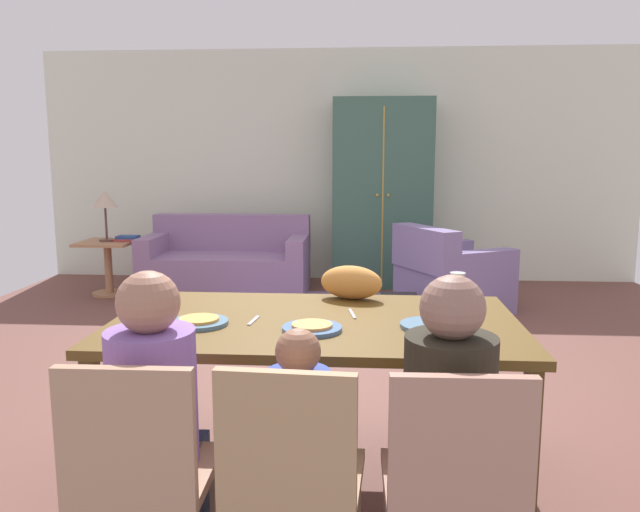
{
  "coord_description": "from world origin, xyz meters",
  "views": [
    {
      "loc": [
        0.31,
        -3.93,
        1.48
      ],
      "look_at": [
        0.04,
        -0.06,
        0.85
      ],
      "focal_mm": 34.94,
      "sensor_mm": 36.0,
      "label": 1
    }
  ],
  "objects_px": {
    "person_child": "(300,466)",
    "armoire": "(382,194)",
    "plate_near_man": "(199,322)",
    "plate_near_woman": "(430,326)",
    "wine_glass": "(457,284)",
    "dining_chair_woman": "(454,481)",
    "person_woman": "(446,448)",
    "dining_chair_child": "(292,475)",
    "plate_near_child": "(312,328)",
    "book_upper": "(128,237)",
    "handbag": "(399,308)",
    "armchair": "(449,278)",
    "table_lamp": "(105,201)",
    "person_man": "(158,438)",
    "cat": "(351,282)",
    "side_table": "(108,260)",
    "couch": "(227,264)",
    "dining_table": "(315,334)",
    "book_lower": "(126,240)",
    "dining_chair_man": "(141,470)"
  },
  "relations": [
    {
      "from": "dining_chair_man",
      "to": "person_woman",
      "type": "distance_m",
      "value": 1.0
    },
    {
      "from": "dining_chair_child",
      "to": "armchair",
      "type": "xyz_separation_m",
      "value": [
        1.04,
        4.13,
        -0.17
      ]
    },
    {
      "from": "person_man",
      "to": "cat",
      "type": "relative_size",
      "value": 3.47
    },
    {
      "from": "plate_near_man",
      "to": "armoire",
      "type": "distance_m",
      "value": 4.63
    },
    {
      "from": "person_child",
      "to": "armoire",
      "type": "bearing_deg",
      "value": 85.38
    },
    {
      "from": "book_upper",
      "to": "person_child",
      "type": "bearing_deg",
      "value": -62.6
    },
    {
      "from": "wine_glass",
      "to": "dining_chair_woman",
      "type": "distance_m",
      "value": 1.14
    },
    {
      "from": "dining_chair_woman",
      "to": "person_woman",
      "type": "distance_m",
      "value": 0.18
    },
    {
      "from": "dining_chair_child",
      "to": "cat",
      "type": "xyz_separation_m",
      "value": [
        0.16,
        1.29,
        0.35
      ]
    },
    {
      "from": "plate_near_man",
      "to": "table_lamp",
      "type": "xyz_separation_m",
      "value": [
        -2.01,
        3.8,
        0.24
      ]
    },
    {
      "from": "dining_chair_child",
      "to": "book_upper",
      "type": "height_order",
      "value": "dining_chair_child"
    },
    {
      "from": "armchair",
      "to": "side_table",
      "type": "bearing_deg",
      "value": 173.14
    },
    {
      "from": "dining_chair_woman",
      "to": "armoire",
      "type": "xyz_separation_m",
      "value": [
        -0.08,
        5.29,
        0.56
      ]
    },
    {
      "from": "cat",
      "to": "plate_near_child",
      "type": "bearing_deg",
      "value": -88.4
    },
    {
      "from": "armoire",
      "to": "book_lower",
      "type": "distance_m",
      "value": 2.84
    },
    {
      "from": "cat",
      "to": "table_lamp",
      "type": "xyz_separation_m",
      "value": [
        -2.65,
        3.27,
        0.16
      ]
    },
    {
      "from": "dining_chair_child",
      "to": "couch",
      "type": "bearing_deg",
      "value": 104.76
    },
    {
      "from": "table_lamp",
      "to": "cat",
      "type": "bearing_deg",
      "value": -50.92
    },
    {
      "from": "dining_chair_woman",
      "to": "armoire",
      "type": "height_order",
      "value": "armoire"
    },
    {
      "from": "person_woman",
      "to": "dining_chair_child",
      "type": "bearing_deg",
      "value": -160.61
    },
    {
      "from": "plate_near_man",
      "to": "cat",
      "type": "height_order",
      "value": "cat"
    },
    {
      "from": "plate_near_woman",
      "to": "dining_chair_woman",
      "type": "distance_m",
      "value": 0.82
    },
    {
      "from": "armchair",
      "to": "table_lamp",
      "type": "bearing_deg",
      "value": 173.14
    },
    {
      "from": "plate_near_man",
      "to": "person_child",
      "type": "bearing_deg",
      "value": -49.68
    },
    {
      "from": "armoire",
      "to": "book_lower",
      "type": "bearing_deg",
      "value": -164.88
    },
    {
      "from": "plate_near_woman",
      "to": "person_woman",
      "type": "height_order",
      "value": "person_woman"
    },
    {
      "from": "person_man",
      "to": "plate_near_child",
      "type": "bearing_deg",
      "value": 46.38
    },
    {
      "from": "dining_chair_man",
      "to": "plate_near_child",
      "type": "bearing_deg",
      "value": 54.64
    },
    {
      "from": "side_table",
      "to": "book_upper",
      "type": "relative_size",
      "value": 2.64
    },
    {
      "from": "cat",
      "to": "couch",
      "type": "bearing_deg",
      "value": 127.78
    },
    {
      "from": "book_lower",
      "to": "handbag",
      "type": "xyz_separation_m",
      "value": [
        2.83,
        -0.91,
        -0.46
      ]
    },
    {
      "from": "side_table",
      "to": "table_lamp",
      "type": "relative_size",
      "value": 1.07
    },
    {
      "from": "armoire",
      "to": "dining_chair_man",
      "type": "bearing_deg",
      "value": -99.73
    },
    {
      "from": "dining_chair_woman",
      "to": "armoire",
      "type": "relative_size",
      "value": 0.41
    },
    {
      "from": "plate_near_man",
      "to": "armchair",
      "type": "xyz_separation_m",
      "value": [
        1.53,
        3.37,
        -0.45
      ]
    },
    {
      "from": "handbag",
      "to": "cat",
      "type": "bearing_deg",
      "value": -99.19
    },
    {
      "from": "couch",
      "to": "table_lamp",
      "type": "bearing_deg",
      "value": -168.13
    },
    {
      "from": "dining_table",
      "to": "book_upper",
      "type": "distance_m",
      "value": 4.36
    },
    {
      "from": "dining_chair_man",
      "to": "person_man",
      "type": "bearing_deg",
      "value": 90.56
    },
    {
      "from": "side_table",
      "to": "book_upper",
      "type": "xyz_separation_m",
      "value": [
        0.22,
        0.03,
        0.24
      ]
    },
    {
      "from": "dining_chair_man",
      "to": "dining_chair_woman",
      "type": "xyz_separation_m",
      "value": [
        0.99,
        0.0,
        0.0
      ]
    },
    {
      "from": "plate_near_woman",
      "to": "handbag",
      "type": "relative_size",
      "value": 0.78
    },
    {
      "from": "dining_table",
      "to": "book_upper",
      "type": "relative_size",
      "value": 8.15
    },
    {
      "from": "book_upper",
      "to": "dining_chair_man",
      "type": "bearing_deg",
      "value": -68.63
    },
    {
      "from": "dining_table",
      "to": "book_lower",
      "type": "distance_m",
      "value": 4.34
    },
    {
      "from": "plate_near_child",
      "to": "plate_near_man",
      "type": "bearing_deg",
      "value": 173.06
    },
    {
      "from": "dining_chair_woman",
      "to": "person_woman",
      "type": "bearing_deg",
      "value": 90.73
    },
    {
      "from": "plate_near_woman",
      "to": "person_child",
      "type": "relative_size",
      "value": 0.27
    },
    {
      "from": "person_man",
      "to": "armoire",
      "type": "xyz_separation_m",
      "value": [
        0.91,
        5.11,
        0.54
      ]
    },
    {
      "from": "plate_near_woman",
      "to": "armchair",
      "type": "xyz_separation_m",
      "value": [
        0.54,
        3.35,
        -0.45
      ]
    }
  ]
}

